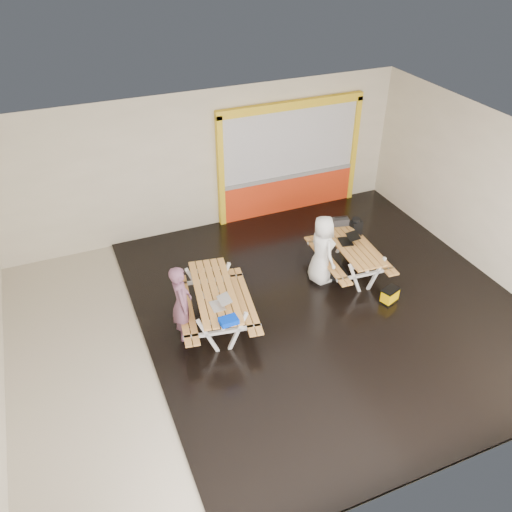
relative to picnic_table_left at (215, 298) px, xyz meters
name	(u,v)px	position (x,y,z in m)	size (l,w,h in m)	color
room	(275,248)	(1.08, -0.36, 1.11)	(10.02, 8.02, 3.52)	beige
deck	(328,304)	(2.33, -0.36, -0.62)	(7.50, 7.98, 0.05)	black
kiosk	(290,161)	(3.28, 3.57, 0.80)	(3.88, 0.16, 3.00)	#EF3C16
picnic_table_left	(215,298)	(0.00, 0.00, 0.00)	(1.74, 2.30, 0.84)	#D8984D
picnic_table_right	(350,250)	(3.30, 0.49, -0.04)	(1.46, 2.05, 0.79)	#D8984D
person_left	(182,303)	(-0.69, -0.16, 0.23)	(0.57, 0.38, 1.57)	#6D435A
person_right	(322,250)	(2.56, 0.45, 0.18)	(0.78, 0.50, 1.59)	white
laptop_left	(220,303)	(-0.06, -0.47, 0.25)	(0.36, 0.33, 0.15)	silver
laptop_right	(348,240)	(3.27, 0.56, 0.20)	(0.48, 0.44, 0.17)	black
blue_pouch	(229,321)	(-0.07, -0.97, 0.24)	(0.32, 0.23, 0.10)	#002ECF
toolbox	(340,222)	(3.48, 1.26, 0.23)	(0.40, 0.26, 0.22)	black
backpack	(355,228)	(3.80, 1.10, 0.07)	(0.33, 0.25, 0.49)	black
dark_case	(337,273)	(2.96, 0.40, -0.52)	(0.40, 0.30, 0.15)	black
fluke_bag	(390,296)	(3.52, -0.79, -0.44)	(0.43, 0.35, 0.32)	black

